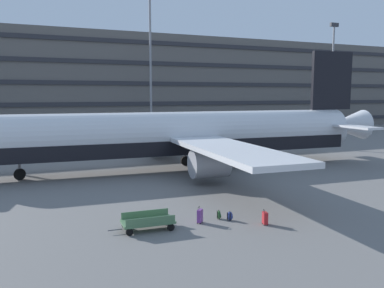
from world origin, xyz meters
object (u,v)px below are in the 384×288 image
at_px(suitcase_small, 265,218).
at_px(baggage_cart, 148,221).
at_px(backpack_teal, 230,216).
at_px(airliner, 181,136).
at_px(backpack_red, 219,215).
at_px(suitcase_silver, 200,216).

height_order(suitcase_small, baggage_cart, baggage_cart).
height_order(backpack_teal, baggage_cart, baggage_cart).
relative_size(airliner, backpack_teal, 75.54).
xyz_separation_m(suitcase_small, backpack_red, (-1.79, 1.78, -0.13)).
distance_m(backpack_teal, baggage_cart, 4.53).
bearing_deg(backpack_teal, suitcase_silver, 172.09).
bearing_deg(suitcase_silver, backpack_red, 10.10).
bearing_deg(suitcase_small, backpack_red, 135.15).
bearing_deg(airliner, backpack_teal, -101.06).
relative_size(suitcase_small, backpack_red, 1.52).
distance_m(suitcase_small, baggage_cart, 6.09).
height_order(backpack_teal, backpack_red, backpack_teal).
bearing_deg(airliner, backpack_red, -103.06).
xyz_separation_m(suitcase_silver, backpack_teal, (1.68, -0.23, -0.15)).
bearing_deg(suitcase_small, airliner, 84.53).
height_order(suitcase_silver, backpack_red, suitcase_silver).
distance_m(airliner, backpack_teal, 15.39).
relative_size(suitcase_small, baggage_cart, 0.24).
height_order(suitcase_silver, suitcase_small, suitcase_silver).
xyz_separation_m(backpack_red, baggage_cart, (-4.08, -0.16, 0.19)).
relative_size(airliner, baggage_cart, 12.32).
distance_m(suitcase_silver, backpack_red, 1.27).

